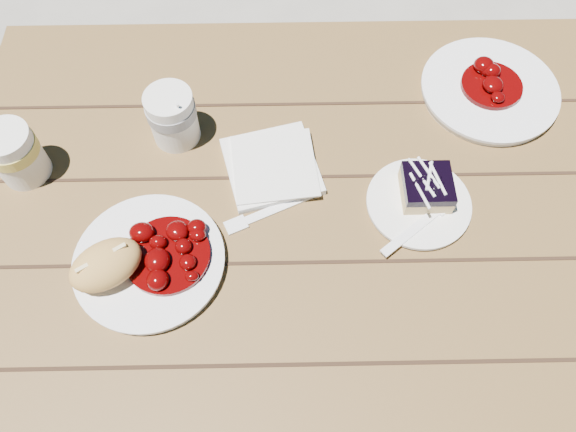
{
  "coord_description": "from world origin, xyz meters",
  "views": [
    {
      "loc": [
        -0.15,
        -0.44,
        1.56
      ],
      "look_at": [
        -0.14,
        -0.03,
        0.81
      ],
      "focal_mm": 35.0,
      "sensor_mm": 36.0,
      "label": 1
    }
  ],
  "objects_px": {
    "picnic_table": "(361,258)",
    "second_plate": "(489,90)",
    "main_plate": "(150,262)",
    "bread_roll": "(106,265)",
    "blueberry_cake": "(427,187)",
    "dessert_plate": "(418,204)",
    "second_cup": "(16,154)",
    "coffee_cup": "(173,117)"
  },
  "relations": [
    {
      "from": "dessert_plate",
      "to": "second_cup",
      "type": "bearing_deg",
      "value": 173.19
    },
    {
      "from": "blueberry_cake",
      "to": "second_cup",
      "type": "xyz_separation_m",
      "value": [
        -0.67,
        0.06,
        0.02
      ]
    },
    {
      "from": "second_plate",
      "to": "second_cup",
      "type": "bearing_deg",
      "value": -169.03
    },
    {
      "from": "blueberry_cake",
      "to": "coffee_cup",
      "type": "height_order",
      "value": "coffee_cup"
    },
    {
      "from": "blueberry_cake",
      "to": "second_cup",
      "type": "bearing_deg",
      "value": 174.13
    },
    {
      "from": "main_plate",
      "to": "bread_roll",
      "type": "height_order",
      "value": "bread_roll"
    },
    {
      "from": "main_plate",
      "to": "blueberry_cake",
      "type": "xyz_separation_m",
      "value": [
        0.44,
        0.11,
        0.02
      ]
    },
    {
      "from": "main_plate",
      "to": "second_cup",
      "type": "distance_m",
      "value": 0.29
    },
    {
      "from": "bread_roll",
      "to": "blueberry_cake",
      "type": "bearing_deg",
      "value": 15.08
    },
    {
      "from": "bread_roll",
      "to": "second_cup",
      "type": "relative_size",
      "value": 1.09
    },
    {
      "from": "main_plate",
      "to": "blueberry_cake",
      "type": "relative_size",
      "value": 2.9
    },
    {
      "from": "main_plate",
      "to": "coffee_cup",
      "type": "xyz_separation_m",
      "value": [
        0.02,
        0.25,
        0.04
      ]
    },
    {
      "from": "main_plate",
      "to": "second_plate",
      "type": "relative_size",
      "value": 0.93
    },
    {
      "from": "blueberry_cake",
      "to": "coffee_cup",
      "type": "bearing_deg",
      "value": 161.55
    },
    {
      "from": "bread_roll",
      "to": "dessert_plate",
      "type": "height_order",
      "value": "bread_roll"
    },
    {
      "from": "picnic_table",
      "to": "second_plate",
      "type": "bearing_deg",
      "value": 47.26
    },
    {
      "from": "main_plate",
      "to": "bread_roll",
      "type": "bearing_deg",
      "value": -160.02
    },
    {
      "from": "picnic_table",
      "to": "blueberry_cake",
      "type": "height_order",
      "value": "blueberry_cake"
    },
    {
      "from": "picnic_table",
      "to": "main_plate",
      "type": "xyz_separation_m",
      "value": [
        -0.36,
        -0.08,
        0.17
      ]
    },
    {
      "from": "bread_roll",
      "to": "dessert_plate",
      "type": "xyz_separation_m",
      "value": [
        0.49,
        0.12,
        -0.04
      ]
    },
    {
      "from": "blueberry_cake",
      "to": "main_plate",
      "type": "bearing_deg",
      "value": -165.97
    },
    {
      "from": "picnic_table",
      "to": "second_cup",
      "type": "height_order",
      "value": "second_cup"
    },
    {
      "from": "blueberry_cake",
      "to": "second_plate",
      "type": "bearing_deg",
      "value": 55.32
    },
    {
      "from": "coffee_cup",
      "to": "bread_roll",
      "type": "bearing_deg",
      "value": -106.08
    },
    {
      "from": "coffee_cup",
      "to": "picnic_table",
      "type": "bearing_deg",
      "value": -27.44
    },
    {
      "from": "second_cup",
      "to": "dessert_plate",
      "type": "bearing_deg",
      "value": -6.81
    },
    {
      "from": "main_plate",
      "to": "blueberry_cake",
      "type": "bearing_deg",
      "value": 14.45
    },
    {
      "from": "picnic_table",
      "to": "bread_roll",
      "type": "bearing_deg",
      "value": -166.54
    },
    {
      "from": "picnic_table",
      "to": "main_plate",
      "type": "relative_size",
      "value": 8.7
    },
    {
      "from": "dessert_plate",
      "to": "second_cup",
      "type": "relative_size",
      "value": 1.63
    },
    {
      "from": "picnic_table",
      "to": "second_plate",
      "type": "xyz_separation_m",
      "value": [
        0.24,
        0.26,
        0.17
      ]
    },
    {
      "from": "second_plate",
      "to": "blueberry_cake",
      "type": "bearing_deg",
      "value": -124.25
    },
    {
      "from": "picnic_table",
      "to": "coffee_cup",
      "type": "distance_m",
      "value": 0.43
    },
    {
      "from": "bread_roll",
      "to": "dessert_plate",
      "type": "distance_m",
      "value": 0.5
    },
    {
      "from": "main_plate",
      "to": "blueberry_cake",
      "type": "distance_m",
      "value": 0.46
    },
    {
      "from": "second_cup",
      "to": "main_plate",
      "type": "bearing_deg",
      "value": -38.02
    },
    {
      "from": "dessert_plate",
      "to": "coffee_cup",
      "type": "relative_size",
      "value": 1.63
    },
    {
      "from": "picnic_table",
      "to": "dessert_plate",
      "type": "xyz_separation_m",
      "value": [
        0.08,
        0.02,
        0.17
      ]
    },
    {
      "from": "picnic_table",
      "to": "dessert_plate",
      "type": "relative_size",
      "value": 11.99
    },
    {
      "from": "second_plate",
      "to": "bread_roll",
      "type": "bearing_deg",
      "value": -151.18
    },
    {
      "from": "blueberry_cake",
      "to": "dessert_plate",
      "type": "bearing_deg",
      "value": -124.12
    },
    {
      "from": "bread_roll",
      "to": "second_cup",
      "type": "distance_m",
      "value": 0.26
    }
  ]
}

